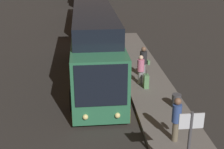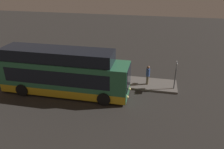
{
  "view_description": "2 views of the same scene",
  "coord_description": "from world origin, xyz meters",
  "px_view_note": "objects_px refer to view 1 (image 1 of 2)",
  "views": [
    {
      "loc": [
        17.46,
        -0.83,
        7.21
      ],
      "look_at": [
        4.28,
        0.48,
        1.92
      ],
      "focal_mm": 50.0,
      "sensor_mm": 36.0,
      "label": 1
    },
    {
      "loc": [
        7.73,
        -15.99,
        9.82
      ],
      "look_at": [
        4.28,
        0.48,
        1.92
      ],
      "focal_mm": 35.0,
      "sensor_mm": 36.0,
      "label": 2
    }
  ],
  "objects_px": {
    "passenger_boarding": "(177,118)",
    "passenger_with_bags": "(141,69)",
    "trash_bin": "(176,101)",
    "bus_second": "(88,12)",
    "bus_lead": "(95,50)",
    "suitcase": "(146,81)",
    "sign_post": "(189,139)",
    "passenger_waiting": "(143,61)"
  },
  "relations": [
    {
      "from": "passenger_boarding",
      "to": "sign_post",
      "type": "distance_m",
      "value": 2.55
    },
    {
      "from": "passenger_with_bags",
      "to": "bus_lead",
      "type": "bearing_deg",
      "value": -115.42
    },
    {
      "from": "bus_lead",
      "to": "sign_post",
      "type": "relative_size",
      "value": 4.35
    },
    {
      "from": "passenger_waiting",
      "to": "passenger_boarding",
      "type": "bearing_deg",
      "value": -6.63
    },
    {
      "from": "passenger_boarding",
      "to": "suitcase",
      "type": "bearing_deg",
      "value": 176.86
    },
    {
      "from": "sign_post",
      "to": "trash_bin",
      "type": "bearing_deg",
      "value": 166.55
    },
    {
      "from": "trash_bin",
      "to": "suitcase",
      "type": "bearing_deg",
      "value": -157.06
    },
    {
      "from": "passenger_boarding",
      "to": "trash_bin",
      "type": "bearing_deg",
      "value": 158.17
    },
    {
      "from": "bus_lead",
      "to": "passenger_with_bags",
      "type": "distance_m",
      "value": 2.96
    },
    {
      "from": "passenger_waiting",
      "to": "passenger_with_bags",
      "type": "distance_m",
      "value": 1.06
    },
    {
      "from": "passenger_waiting",
      "to": "suitcase",
      "type": "relative_size",
      "value": 1.86
    },
    {
      "from": "bus_second",
      "to": "passenger_boarding",
      "type": "bearing_deg",
      "value": 7.4
    },
    {
      "from": "bus_second",
      "to": "passenger_waiting",
      "type": "relative_size",
      "value": 6.75
    },
    {
      "from": "passenger_waiting",
      "to": "suitcase",
      "type": "distance_m",
      "value": 1.69
    },
    {
      "from": "bus_second",
      "to": "passenger_waiting",
      "type": "xyz_separation_m",
      "value": [
        14.96,
        2.83,
        -0.19
      ]
    },
    {
      "from": "trash_bin",
      "to": "sign_post",
      "type": "bearing_deg",
      "value": -13.45
    },
    {
      "from": "passenger_boarding",
      "to": "passenger_with_bags",
      "type": "xyz_separation_m",
      "value": [
        -5.73,
        -0.34,
        -0.12
      ]
    },
    {
      "from": "bus_second",
      "to": "passenger_waiting",
      "type": "height_order",
      "value": "bus_second"
    },
    {
      "from": "passenger_boarding",
      "to": "suitcase",
      "type": "xyz_separation_m",
      "value": [
        -5.16,
        -0.13,
        -0.64
      ]
    },
    {
      "from": "passenger_boarding",
      "to": "suitcase",
      "type": "height_order",
      "value": "passenger_boarding"
    },
    {
      "from": "sign_post",
      "to": "bus_second",
      "type": "bearing_deg",
      "value": -174.23
    },
    {
      "from": "sign_post",
      "to": "passenger_with_bags",
      "type": "bearing_deg",
      "value": 179.71
    },
    {
      "from": "passenger_with_bags",
      "to": "sign_post",
      "type": "xyz_separation_m",
      "value": [
        8.16,
        -0.04,
        0.78
      ]
    },
    {
      "from": "passenger_boarding",
      "to": "suitcase",
      "type": "relative_size",
      "value": 1.87
    },
    {
      "from": "bus_second",
      "to": "passenger_boarding",
      "type": "relative_size",
      "value": 6.72
    },
    {
      "from": "passenger_boarding",
      "to": "trash_bin",
      "type": "relative_size",
      "value": 2.87
    },
    {
      "from": "bus_lead",
      "to": "passenger_with_bags",
      "type": "relative_size",
      "value": 6.77
    },
    {
      "from": "passenger_waiting",
      "to": "trash_bin",
      "type": "xyz_separation_m",
      "value": [
        3.93,
        0.86,
        -0.67
      ]
    },
    {
      "from": "bus_second",
      "to": "passenger_with_bags",
      "type": "xyz_separation_m",
      "value": [
        15.96,
        2.48,
        -0.29
      ]
    },
    {
      "from": "passenger_with_bags",
      "to": "trash_bin",
      "type": "xyz_separation_m",
      "value": [
        2.93,
        1.21,
        -0.58
      ]
    },
    {
      "from": "passenger_waiting",
      "to": "sign_post",
      "type": "bearing_deg",
      "value": -9.0
    },
    {
      "from": "bus_lead",
      "to": "suitcase",
      "type": "relative_size",
      "value": 11.4
    },
    {
      "from": "passenger_boarding",
      "to": "passenger_with_bags",
      "type": "bearing_deg",
      "value": 178.82
    },
    {
      "from": "bus_lead",
      "to": "passenger_boarding",
      "type": "xyz_separation_m",
      "value": [
        7.17,
        2.82,
        -0.62
      ]
    },
    {
      "from": "bus_lead",
      "to": "passenger_boarding",
      "type": "bearing_deg",
      "value": 21.45
    },
    {
      "from": "passenger_with_bags",
      "to": "suitcase",
      "type": "distance_m",
      "value": 0.8
    },
    {
      "from": "bus_second",
      "to": "sign_post",
      "type": "height_order",
      "value": "sign_post"
    },
    {
      "from": "bus_lead",
      "to": "suitcase",
      "type": "xyz_separation_m",
      "value": [
        2.01,
        2.69,
        -1.26
      ]
    },
    {
      "from": "bus_lead",
      "to": "trash_bin",
      "type": "bearing_deg",
      "value": 40.15
    },
    {
      "from": "sign_post",
      "to": "trash_bin",
      "type": "relative_size",
      "value": 4.02
    },
    {
      "from": "trash_bin",
      "to": "bus_second",
      "type": "bearing_deg",
      "value": -168.95
    },
    {
      "from": "passenger_with_bags",
      "to": "trash_bin",
      "type": "relative_size",
      "value": 2.59
    }
  ]
}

